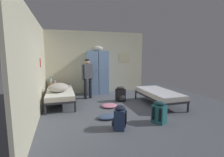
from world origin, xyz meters
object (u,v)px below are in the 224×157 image
shelf_unit (54,89)px  backpack_teal (159,113)px  clothes_pile_pink (109,105)px  bedding_heap (58,87)px  water_bottle (51,81)px  backpack_navy (119,118)px  person_traveler (88,75)px  bed_left_rear (60,94)px  backpack_black (121,94)px  lotion_bottle (55,81)px  bed_right (159,94)px  locker_bank (97,72)px  clothes_pile_denim (108,117)px

shelf_unit → backpack_teal: 4.38m
shelf_unit → clothes_pile_pink: 2.63m
shelf_unit → clothes_pile_pink: (1.78, -1.91, -0.30)m
bedding_heap → water_bottle: water_bottle is taller
bedding_heap → backpack_navy: (1.35, -2.23, -0.37)m
person_traveler → clothes_pile_pink: size_ratio=2.99×
bedding_heap → backpack_teal: size_ratio=1.22×
bed_left_rear → backpack_black: size_ratio=3.45×
bedding_heap → lotion_bottle: 1.27m
bed_right → backpack_teal: bearing=-121.8°
locker_bank → shelf_unit: (-1.82, -0.05, -0.62)m
lotion_bottle → backpack_black: size_ratio=0.29×
shelf_unit → lotion_bottle: lotion_bottle is taller
backpack_black → clothes_pile_pink: backpack_black is taller
locker_bank → lotion_bottle: bearing=-176.9°
backpack_navy → bedding_heap: bearing=121.2°
bed_right → bed_left_rear: (-3.21, 1.01, 0.00)m
bed_left_rear → water_bottle: size_ratio=8.34×
shelf_unit → backpack_black: shelf_unit is taller
bed_right → lotion_bottle: bearing=147.9°
bed_left_rear → person_traveler: bearing=26.8°
clothes_pile_denim → lotion_bottle: bearing=116.4°
bedding_heap → person_traveler: bearing=32.0°
water_bottle → bedding_heap: bearing=-77.8°
clothes_pile_pink → bed_right: bearing=-8.7°
shelf_unit → clothes_pile_denim: size_ratio=1.00×
person_traveler → clothes_pile_pink: bearing=-68.8°
bed_left_rear → clothes_pile_pink: bearing=-26.3°
person_traveler → backpack_navy: 2.99m
shelf_unit → lotion_bottle: (0.07, -0.04, 0.30)m
bed_left_rear → locker_bank: bearing=37.5°
backpack_teal → clothes_pile_pink: (-0.85, 1.59, -0.21)m
lotion_bottle → clothes_pile_pink: lotion_bottle is taller
backpack_teal → water_bottle: bearing=127.6°
locker_bank → shelf_unit: size_ratio=3.63×
bedding_heap → lotion_bottle: size_ratio=4.13×
bed_right → bedding_heap: bearing=165.1°
bedding_heap → water_bottle: size_ratio=2.94×
bed_right → clothes_pile_denim: (-1.99, -0.69, -0.33)m
bed_right → backpack_navy: (-1.90, -1.37, -0.12)m
water_bottle → lotion_bottle: size_ratio=1.41×
backpack_teal → clothes_pile_denim: backpack_teal is taller
bed_right → water_bottle: water_bottle is taller
locker_bank → bedding_heap: locker_bank is taller
bedding_heap → person_traveler: person_traveler is taller
backpack_black → clothes_pile_denim: bearing=-121.3°
water_bottle → lotion_bottle: (0.15, -0.06, -0.03)m
bed_right → backpack_teal: backpack_teal is taller
bedding_heap → bed_left_rear: bearing=73.7°
shelf_unit → water_bottle: size_ratio=2.50×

